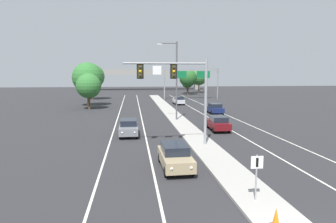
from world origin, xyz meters
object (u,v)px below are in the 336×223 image
Objects in this scene: car_receding_darkred at (218,123)px; tree_far_left_c at (92,77)px; tree_far_right_a at (199,77)px; car_oncoming_grey at (129,127)px; overhead_signal_mast at (180,83)px; tree_far_left_a at (89,86)px; traffic_cone_median_nose at (276,217)px; tree_far_right_b at (188,78)px; median_sign_post at (257,171)px; tree_far_left_b at (88,78)px; car_oncoming_tan at (175,156)px; highway_sign_gantry at (191,73)px; tree_far_right_c at (187,83)px; car_receding_silver at (179,100)px; car_receding_navy at (215,108)px; street_lamp_median at (175,76)px.

car_receding_darkred is 45.06m from tree_far_left_c.
car_oncoming_grey is at bearing -108.83° from tree_far_right_a.
car_receding_darkred is at bearing 51.42° from overhead_signal_mast.
tree_far_left_c is 1.34× the size of tree_far_left_a.
overhead_signal_mast is 14.54m from traffic_cone_median_nose.
tree_far_right_a is (5.03, 7.82, 0.27)m from tree_far_right_b.
median_sign_post is at bearing -75.61° from tree_far_left_c.
tree_far_left_b is at bearing 123.39° from car_receding_darkred.
overhead_signal_mast is at bearing -74.44° from tree_far_left_c.
car_oncoming_tan is 52.77m from highway_sign_gantry.
tree_far_right_c is at bearing 53.83° from tree_far_left_b.
tree_far_right_a is (29.59, 35.68, -0.25)m from tree_far_left_b.
tree_far_left_c reaches higher than highway_sign_gantry.
car_receding_silver is 0.57× the size of tree_far_right_a.
car_receding_darkred is 1.01× the size of car_receding_navy.
street_lamp_median reaches higher than tree_far_left_c.
overhead_signal_mast is at bearing 77.71° from car_oncoming_tan.
car_receding_darkred is 0.73× the size of tree_far_left_a.
tree_far_left_a is (-13.14, 38.93, 2.46)m from median_sign_post.
highway_sign_gantry is at bearing -98.18° from tree_far_right_c.
tree_far_right_a is at bearing 72.84° from highway_sign_gantry.
car_receding_navy is at bearing 77.56° from median_sign_post.
car_oncoming_tan is 0.93× the size of tree_far_right_c.
car_oncoming_tan is 76.80m from tree_far_right_a.
car_receding_navy is (7.11, 6.09, -4.97)m from street_lamp_median.
tree_far_left_b is (-14.05, 44.31, 3.79)m from median_sign_post.
car_receding_navy is (8.68, 19.81, -4.50)m from overhead_signal_mast.
car_receding_navy is 26.39m from highway_sign_gantry.
tree_far_right_a is 1.27× the size of tree_far_left_a.
tree_far_right_b reaches higher than car_oncoming_tan.
car_receding_navy is 21.73m from tree_far_left_a.
car_oncoming_grey is (-5.89, -8.57, -4.97)m from street_lamp_median.
car_oncoming_tan is 6.09× the size of traffic_cone_median_nose.
street_lamp_median is at bearing -105.18° from highway_sign_gantry.
car_oncoming_tan is 0.57× the size of tree_far_right_a.
car_oncoming_tan and car_receding_darkred have the same top height.
traffic_cone_median_nose is 0.06× the size of highway_sign_gantry.
tree_far_right_c reaches higher than car_oncoming_grey.
car_receding_silver is at bearing 2.59° from tree_far_left_b.
tree_far_right_b is at bearing 78.48° from car_oncoming_tan.
street_lamp_median is 2.24× the size of car_oncoming_grey.
tree_far_right_c is (3.25, 22.62, -3.00)m from highway_sign_gantry.
tree_far_right_b reaches higher than car_oncoming_grey.
tree_far_left_c is at bearing -145.10° from tree_far_right_a.
tree_far_left_c is 28.91m from tree_far_right_b.
traffic_cone_median_nose is 0.09× the size of tree_far_left_c.
car_oncoming_grey is 0.99× the size of car_receding_silver.
overhead_signal_mast is at bearing -101.45° from tree_far_right_b.
car_oncoming_grey and car_receding_navy have the same top height.
traffic_cone_median_nose is 43.45m from tree_far_left_a.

